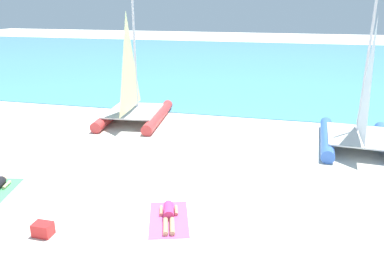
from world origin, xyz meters
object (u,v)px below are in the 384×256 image
object	(u,v)px
sailboat_red	(134,104)
cooler_box	(43,229)
sailboat_blue	(359,128)
sunbather_right	(169,214)
towel_right	(169,219)

from	to	relation	value
sailboat_red	cooler_box	bearing A→B (deg)	-86.75
sailboat_blue	sunbather_right	xyz separation A→B (m)	(-6.17, -7.09, -0.77)
cooler_box	towel_right	bearing A→B (deg)	26.69
sailboat_red	sunbather_right	distance (m)	9.55
sailboat_blue	towel_right	world-z (taller)	sailboat_blue
towel_right	cooler_box	bearing A→B (deg)	-153.31
sailboat_blue	cooler_box	distance (m)	12.63
sailboat_blue	sailboat_red	world-z (taller)	sailboat_red
sailboat_blue	cooler_box	world-z (taller)	sailboat_blue
sunbather_right	sailboat_blue	bearing A→B (deg)	31.61
sailboat_blue	towel_right	distance (m)	9.48
towel_right	sailboat_blue	bearing A→B (deg)	49.29
sailboat_blue	cooler_box	xyz separation A→B (m)	(-9.16, -8.66, -0.72)
sailboat_blue	cooler_box	size ratio (longest dim) A/B	12.10
sailboat_red	cooler_box	size ratio (longest dim) A/B	12.32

